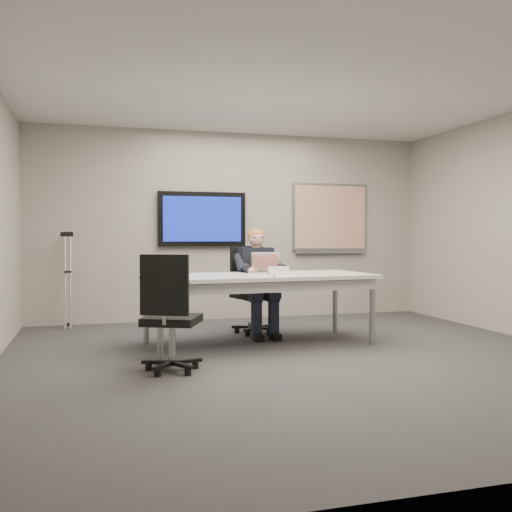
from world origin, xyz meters
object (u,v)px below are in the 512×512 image
object	(u,v)px
conference_table	(259,282)
office_chair_near	(171,335)
seated_person	(260,293)
laptop	(268,267)
office_chair_far	(253,306)

from	to	relation	value
conference_table	office_chair_near	size ratio (longest dim) A/B	2.47
seated_person	laptop	size ratio (longest dim) A/B	3.08
office_chair_far	office_chair_near	xyz separation A→B (m)	(-1.30, -1.85, -0.01)
office_chair_far	laptop	xyz separation A→B (m)	(0.05, -0.48, 0.52)
conference_table	laptop	bearing A→B (deg)	52.29
office_chair_far	laptop	bearing A→B (deg)	-98.50
conference_table	seated_person	bearing A→B (deg)	69.10
office_chair_far	laptop	size ratio (longest dim) A/B	2.57
office_chair_far	office_chair_near	bearing A→B (deg)	-139.93
seated_person	office_chair_near	bearing A→B (deg)	-133.91
laptop	conference_table	bearing A→B (deg)	-102.27
office_chair_far	seated_person	bearing A→B (deg)	-102.02
conference_table	office_chair_near	xyz separation A→B (m)	(-1.16, -1.08, -0.38)
office_chair_far	seated_person	size ratio (longest dim) A/B	0.83
conference_table	office_chair_far	bearing A→B (deg)	75.48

